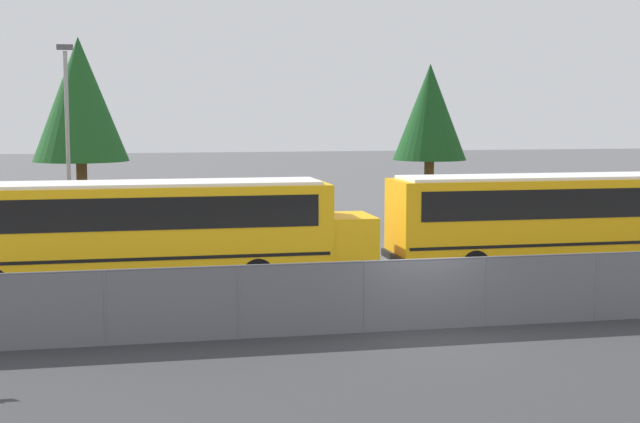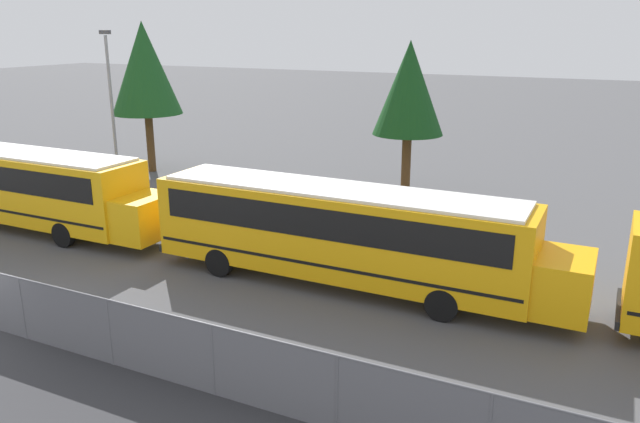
{
  "view_description": "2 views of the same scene",
  "coord_description": "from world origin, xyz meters",
  "px_view_note": "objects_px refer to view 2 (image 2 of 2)",
  "views": [
    {
      "loc": [
        -6.81,
        -20.37,
        5.28
      ],
      "look_at": [
        -1.15,
        7.1,
        2.17
      ],
      "focal_mm": 50.0,
      "sensor_mm": 36.0,
      "label": 1
    },
    {
      "loc": [
        15.15,
        -10.07,
        8.0
      ],
      "look_at": [
        6.99,
        6.65,
        2.49
      ],
      "focal_mm": 35.0,
      "sensor_mm": 36.0,
      "label": 2
    }
  ],
  "objects_px": {
    "school_bus_1": "(19,182)",
    "school_bus_2": "(345,229)",
    "tree_1": "(145,69)",
    "light_pole": "(111,100)",
    "tree_0": "(409,89)"
  },
  "relations": [
    {
      "from": "school_bus_2",
      "to": "light_pole",
      "type": "distance_m",
      "value": 19.01
    },
    {
      "from": "tree_0",
      "to": "school_bus_2",
      "type": "bearing_deg",
      "value": -81.54
    },
    {
      "from": "school_bus_1",
      "to": "tree_1",
      "type": "bearing_deg",
      "value": 101.88
    },
    {
      "from": "school_bus_1",
      "to": "tree_1",
      "type": "xyz_separation_m",
      "value": [
        -2.22,
        10.56,
        3.89
      ]
    },
    {
      "from": "school_bus_2",
      "to": "light_pole",
      "type": "bearing_deg",
      "value": 154.95
    },
    {
      "from": "tree_1",
      "to": "light_pole",
      "type": "bearing_deg",
      "value": -98.21
    },
    {
      "from": "light_pole",
      "to": "tree_1",
      "type": "distance_m",
      "value": 2.83
    },
    {
      "from": "school_bus_1",
      "to": "school_bus_2",
      "type": "relative_size",
      "value": 1.0
    },
    {
      "from": "school_bus_1",
      "to": "tree_1",
      "type": "distance_m",
      "value": 11.47
    },
    {
      "from": "school_bus_2",
      "to": "light_pole",
      "type": "height_order",
      "value": "light_pole"
    },
    {
      "from": "school_bus_1",
      "to": "tree_0",
      "type": "height_order",
      "value": "tree_0"
    },
    {
      "from": "school_bus_1",
      "to": "school_bus_2",
      "type": "bearing_deg",
      "value": 0.76
    },
    {
      "from": "school_bus_2",
      "to": "tree_1",
      "type": "height_order",
      "value": "tree_1"
    },
    {
      "from": "school_bus_1",
      "to": "light_pole",
      "type": "relative_size",
      "value": 1.75
    },
    {
      "from": "tree_0",
      "to": "tree_1",
      "type": "distance_m",
      "value": 15.15
    }
  ]
}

